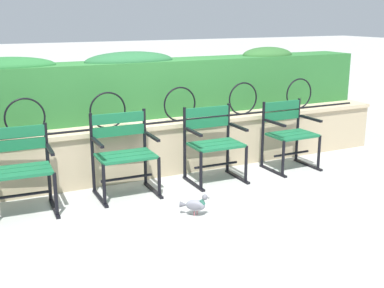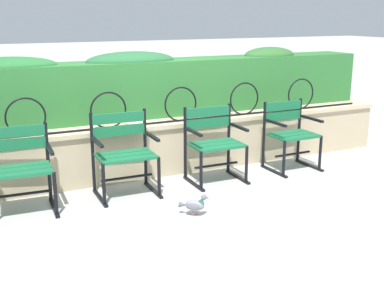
{
  "view_description": "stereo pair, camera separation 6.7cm",
  "coord_description": "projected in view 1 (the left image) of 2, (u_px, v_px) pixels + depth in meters",
  "views": [
    {
      "loc": [
        -2.24,
        -4.36,
        1.89
      ],
      "look_at": [
        0.0,
        0.15,
        0.55
      ],
      "focal_mm": 46.0,
      "sensor_mm": 36.0,
      "label": 1
    },
    {
      "loc": [
        -2.18,
        -4.39,
        1.89
      ],
      "look_at": [
        0.0,
        0.15,
        0.55
      ],
      "focal_mm": 46.0,
      "sensor_mm": 36.0,
      "label": 2
    }
  ],
  "objects": [
    {
      "name": "park_chair_centre_right",
      "position": [
        213.0,
        141.0,
        5.67
      ],
      "size": [
        0.63,
        0.53,
        0.86
      ],
      "color": "#19663D",
      "rests_on": "ground"
    },
    {
      "name": "stone_wall",
      "position": [
        163.0,
        147.0,
        5.97
      ],
      "size": [
        6.31,
        0.41,
        0.64
      ],
      "color": "tan",
      "rests_on": "ground"
    },
    {
      "name": "ground_plane",
      "position": [
        198.0,
        197.0,
        5.23
      ],
      "size": [
        60.0,
        60.0,
        0.0
      ],
      "primitive_type": "plane",
      "color": "#ADADA8"
    },
    {
      "name": "hedge_row",
      "position": [
        146.0,
        85.0,
        6.17
      ],
      "size": [
        6.18,
        0.55,
        0.81
      ],
      "color": "#2D7033",
      "rests_on": "stone_wall"
    },
    {
      "name": "park_chair_leftmost",
      "position": [
        19.0,
        167.0,
        4.73
      ],
      "size": [
        0.66,
        0.55,
        0.84
      ],
      "color": "#19663D",
      "rests_on": "ground"
    },
    {
      "name": "park_chair_centre_left",
      "position": [
        124.0,
        151.0,
        5.22
      ],
      "size": [
        0.65,
        0.54,
        0.88
      ],
      "color": "#19663D",
      "rests_on": "ground"
    },
    {
      "name": "park_chair_rightmost",
      "position": [
        289.0,
        132.0,
        6.13
      ],
      "size": [
        0.6,
        0.53,
        0.84
      ],
      "color": "#19663D",
      "rests_on": "ground"
    },
    {
      "name": "iron_arch_fence",
      "position": [
        148.0,
        109.0,
        5.69
      ],
      "size": [
        5.79,
        0.02,
        0.42
      ],
      "color": "black",
      "rests_on": "stone_wall"
    },
    {
      "name": "pigeon_near_chairs",
      "position": [
        195.0,
        205.0,
        4.73
      ],
      "size": [
        0.25,
        0.22,
        0.22
      ],
      "color": "gray",
      "rests_on": "ground"
    }
  ]
}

